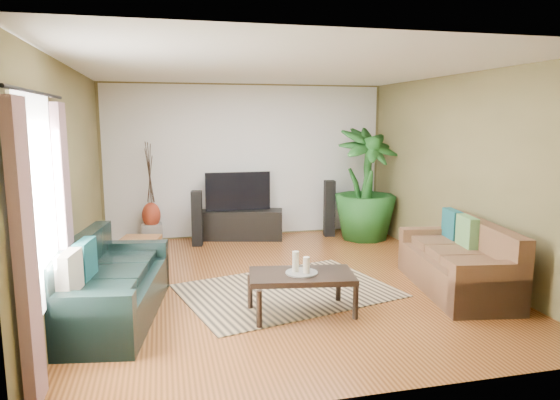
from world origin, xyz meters
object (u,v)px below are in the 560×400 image
object	(u,v)px
television	(238,191)
side_table	(140,257)
vase	(151,215)
coffee_table	(302,294)
sofa_right	(456,257)
tv_stand	(238,224)
sofa_left	(112,279)
potted_plant	(365,184)
speaker_left	(197,218)
pedestal	(152,234)
speaker_right	(329,208)

from	to	relation	value
television	side_table	world-z (taller)	television
vase	coffee_table	bearing A→B (deg)	-65.58
sofa_right	side_table	size ratio (longest dim) A/B	3.56
tv_stand	side_table	bearing A→B (deg)	-117.60
sofa_left	side_table	world-z (taller)	sofa_left
sofa_right	tv_stand	world-z (taller)	sofa_right
television	potted_plant	bearing A→B (deg)	-13.25
side_table	television	bearing A→B (deg)	48.45
coffee_table	tv_stand	world-z (taller)	tv_stand
sofa_right	potted_plant	world-z (taller)	potted_plant
speaker_left	side_table	world-z (taller)	speaker_left
sofa_right	side_table	bearing A→B (deg)	-102.23
television	speaker_left	world-z (taller)	television
vase	television	bearing A→B (deg)	0.00
sofa_left	potted_plant	distance (m)	4.84
coffee_table	pedestal	size ratio (longest dim) A/B	3.31
sofa_left	tv_stand	size ratio (longest dim) A/B	1.31
tv_stand	pedestal	distance (m)	1.48
potted_plant	vase	bearing A→B (deg)	172.05
sofa_right	vase	bearing A→B (deg)	-122.78
potted_plant	vase	size ratio (longest dim) A/B	4.51
speaker_right	side_table	distance (m)	3.64
tv_stand	television	size ratio (longest dim) A/B	1.36
sofa_left	speaker_right	bearing A→B (deg)	-39.15
speaker_left	potted_plant	bearing A→B (deg)	7.12
television	speaker_right	xyz separation A→B (m)	(1.63, -0.16, -0.35)
tv_stand	potted_plant	distance (m)	2.33
tv_stand	vase	world-z (taller)	vase
sofa_right	tv_stand	distance (m)	3.95
coffee_table	vase	bearing A→B (deg)	123.43
television	side_table	xyz separation A→B (m)	(-1.60, -1.81, -0.59)
speaker_left	side_table	bearing A→B (deg)	-109.24
sofa_left	vase	xyz separation A→B (m)	(0.35, 3.21, 0.07)
vase	side_table	world-z (taller)	vase
potted_plant	tv_stand	bearing A→B (deg)	166.75
sofa_right	vase	distance (m)	4.92
coffee_table	speaker_left	size ratio (longest dim) A/B	1.21
vase	pedestal	bearing A→B (deg)	0.00
speaker_right	potted_plant	bearing A→B (deg)	-26.12
tv_stand	vase	bearing A→B (deg)	-166.05
speaker_left	speaker_right	distance (m)	2.37
coffee_table	speaker_left	distance (m)	3.38
speaker_right	sofa_left	bearing A→B (deg)	-130.90
television	sofa_right	bearing A→B (deg)	-56.13
pedestal	side_table	size ratio (longest dim) A/B	0.64
sofa_right	sofa_left	bearing A→B (deg)	-82.04
potted_plant	pedestal	distance (m)	3.76
speaker_left	potted_plant	size ratio (longest dim) A/B	0.48
speaker_right	sofa_right	bearing A→B (deg)	-72.02
sofa_right	speaker_right	bearing A→B (deg)	-160.78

